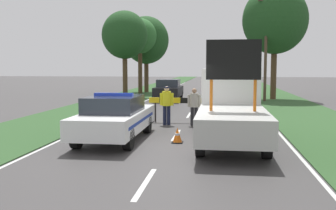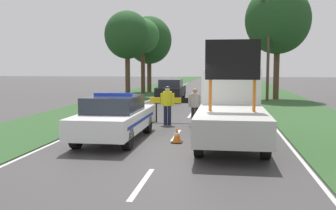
# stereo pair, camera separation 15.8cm
# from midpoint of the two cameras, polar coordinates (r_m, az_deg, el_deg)

# --- Properties ---
(ground_plane) EXTENTS (160.00, 160.00, 0.00)m
(ground_plane) POSITION_cam_midpoint_polar(r_m,az_deg,el_deg) (12.07, 0.37, -6.08)
(ground_plane) COLOR #3D3A3A
(lane_markings) EXTENTS (7.52, 64.31, 0.01)m
(lane_markings) POSITION_cam_midpoint_polar(r_m,az_deg,el_deg) (27.00, 4.76, 0.43)
(lane_markings) COLOR silver
(lane_markings) RESTS_ON ground
(grass_verge_left) EXTENTS (4.00, 120.00, 0.03)m
(grass_verge_left) POSITION_cam_midpoint_polar(r_m,az_deg,el_deg) (32.65, -4.95, 1.35)
(grass_verge_left) COLOR #2D5128
(grass_verge_left) RESTS_ON ground
(grass_verge_right) EXTENTS (4.00, 120.00, 0.03)m
(grass_verge_right) POSITION_cam_midpoint_polar(r_m,az_deg,el_deg) (32.08, 15.71, 1.08)
(grass_verge_right) COLOR #2D5128
(grass_verge_right) RESTS_ON ground
(police_car) EXTENTS (1.84, 4.89, 1.58)m
(police_car) POSITION_cam_midpoint_polar(r_m,az_deg,el_deg) (13.15, -7.36, -1.76)
(police_car) COLOR white
(police_car) RESTS_ON ground
(work_truck) EXTENTS (2.00, 6.40, 3.20)m
(work_truck) POSITION_cam_midpoint_polar(r_m,az_deg,el_deg) (13.28, 9.44, -0.04)
(work_truck) COLOR white
(work_truck) RESTS_ON ground
(road_barrier) EXTENTS (2.78, 0.08, 1.08)m
(road_barrier) POSITION_cam_midpoint_polar(r_m,az_deg,el_deg) (17.20, 2.20, 0.42)
(road_barrier) COLOR black
(road_barrier) RESTS_ON ground
(police_officer) EXTENTS (0.58, 0.37, 1.62)m
(police_officer) POSITION_cam_midpoint_polar(r_m,az_deg,el_deg) (16.43, 0.19, 0.44)
(police_officer) COLOR #191E38
(police_officer) RESTS_ON ground
(pedestrian_civilian) EXTENTS (0.55, 0.35, 1.55)m
(pedestrian_civilian) POSITION_cam_midpoint_polar(r_m,az_deg,el_deg) (16.26, 4.20, 0.18)
(pedestrian_civilian) COLOR #232326
(pedestrian_civilian) RESTS_ON ground
(traffic_cone_near_police) EXTENTS (0.53, 0.53, 0.72)m
(traffic_cone_near_police) POSITION_cam_midpoint_polar(r_m,az_deg,el_deg) (17.21, -2.66, -1.35)
(traffic_cone_near_police) COLOR black
(traffic_cone_near_police) RESTS_ON ground
(traffic_cone_centre_front) EXTENTS (0.35, 0.35, 0.49)m
(traffic_cone_centre_front) POSITION_cam_midpoint_polar(r_m,az_deg,el_deg) (12.64, 1.67, -4.43)
(traffic_cone_centre_front) COLOR black
(traffic_cone_centre_front) RESTS_ON ground
(queued_car_sedan_silver) EXTENTS (1.76, 4.11, 1.59)m
(queued_car_sedan_silver) POSITION_cam_midpoint_polar(r_m,az_deg,el_deg) (21.69, 8.50, 1.27)
(queued_car_sedan_silver) COLOR #B2B2B7
(queued_car_sedan_silver) RESTS_ON ground
(queued_car_sedan_black) EXTENTS (1.73, 4.08, 1.53)m
(queued_car_sedan_black) POSITION_cam_midpoint_polar(r_m,az_deg,el_deg) (28.06, 0.60, 2.23)
(queued_car_sedan_black) COLOR black
(queued_car_sedan_black) RESTS_ON ground
(queued_car_hatch_blue) EXTENTS (1.77, 3.91, 1.36)m
(queued_car_hatch_blue) POSITION_cam_midpoint_polar(r_m,az_deg,el_deg) (34.70, 8.30, 2.74)
(queued_car_hatch_blue) COLOR navy
(queued_car_hatch_blue) RESTS_ON ground
(roadside_tree_near_left) EXTENTS (2.96, 2.96, 6.68)m
(roadside_tree_near_left) POSITION_cam_midpoint_polar(r_m,az_deg,el_deg) (35.36, -3.55, 9.88)
(roadside_tree_near_left) COLOR #4C3823
(roadside_tree_near_left) RESTS_ON ground
(roadside_tree_mid_left) EXTENTS (4.20, 4.20, 7.07)m
(roadside_tree_mid_left) POSITION_cam_midpoint_polar(r_m,az_deg,el_deg) (37.07, -2.64, 9.35)
(roadside_tree_mid_left) COLOR #4C3823
(roadside_tree_mid_left) RESTS_ON ground
(roadside_tree_mid_right) EXTENTS (3.62, 3.62, 6.84)m
(roadside_tree_mid_right) POSITION_cam_midpoint_polar(r_m,az_deg,el_deg) (31.87, -5.78, 10.04)
(roadside_tree_mid_right) COLOR #4C3823
(roadside_tree_mid_right) RESTS_ON ground
(roadside_tree_far_left) EXTENTS (4.70, 4.70, 8.27)m
(roadside_tree_far_left) POSITION_cam_midpoint_polar(r_m,az_deg,el_deg) (30.18, 15.78, 11.77)
(roadside_tree_far_left) COLOR #4C3823
(roadside_tree_far_left) RESTS_ON ground
(utility_pole) EXTENTS (1.20, 0.20, 7.72)m
(utility_pole) POSITION_cam_midpoint_polar(r_m,az_deg,el_deg) (28.22, 14.53, 8.57)
(utility_pole) COLOR #473828
(utility_pole) RESTS_ON ground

